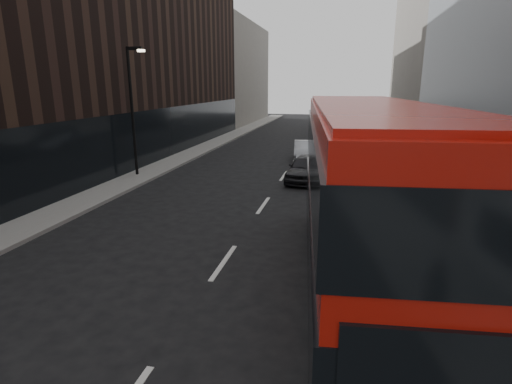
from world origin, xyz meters
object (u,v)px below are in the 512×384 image
Objects in this scene: street_lamp at (133,103)px; car_c at (338,147)px; car_a at (306,168)px; car_b at (304,151)px; red_bus at (366,192)px; grey_bus at (341,116)px.

street_lamp is 1.37× the size of car_c.
street_lamp reaches higher than car_c.
car_b is at bearing 102.83° from car_a.
red_bus is (12.17, -10.83, -1.52)m from street_lamp.
grey_bus is 15.34m from car_c.
street_lamp is at bearing -167.32° from car_a.
street_lamp reaches higher than red_bus.
red_bus reaches higher than car_c.
red_bus reaches higher than car_a.
red_bus is 2.36× the size of car_c.
car_c is at bearing 87.25° from red_bus.
car_a is (-1.48, -23.43, -1.10)m from grey_bus.
street_lamp reaches higher than car_b.
car_b is at bearing 39.71° from street_lamp.
car_c is (11.12, 9.24, -3.44)m from street_lamp.
car_b is 0.80× the size of car_c.
car_b is 2.94m from car_c.
car_a is 8.27m from car_c.
car_c is (1.53, 8.13, 0.01)m from car_a.
red_bus is 2.82× the size of car_a.
street_lamp is at bearing -132.53° from car_c.
red_bus is 35.40m from grey_bus.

